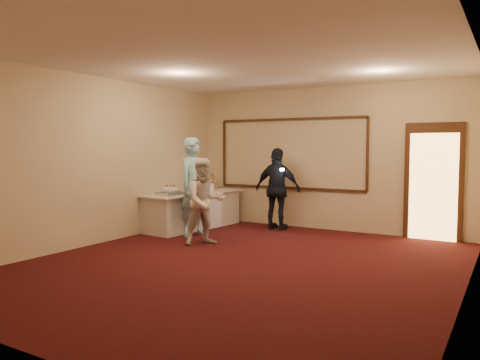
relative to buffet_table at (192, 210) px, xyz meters
name	(u,v)px	position (x,y,z in m)	size (l,w,h in m)	color
floor	(241,264)	(2.53, -2.20, -0.39)	(7.00, 7.00, 0.00)	black
room_walls	(241,128)	(2.53, -2.20, 1.64)	(6.04, 7.04, 3.02)	beige
wall_molding	(290,154)	(1.73, 1.27, 1.21)	(3.45, 0.04, 1.55)	#362210
doorway	(433,183)	(4.68, 1.25, 0.69)	(1.05, 0.07, 2.20)	#362210
buffet_table	(192,210)	(0.00, 0.00, 0.00)	(1.19, 2.52, 0.77)	silver
pavlova_tray	(170,191)	(0.04, -0.78, 0.47)	(0.43, 0.58, 0.20)	silver
cupcake_stand	(213,182)	(-0.10, 0.97, 0.53)	(0.29, 0.29, 0.42)	#CF4955
plate_stack_a	(188,188)	(-0.13, 0.06, 0.46)	(0.19, 0.19, 0.16)	white
plate_stack_b	(210,187)	(0.18, 0.42, 0.47)	(0.21, 0.21, 0.18)	white
tart	(189,193)	(0.19, -0.33, 0.41)	(0.26, 0.26, 0.05)	white
man	(194,187)	(0.61, -0.73, 0.58)	(0.70, 0.46, 1.93)	#88C0D8
woman	(205,201)	(1.24, -1.27, 0.38)	(0.75, 0.58, 1.54)	beige
guest	(278,189)	(1.69, 0.75, 0.48)	(1.01, 0.42, 1.73)	black
camera_flash	(282,170)	(1.91, 0.50, 0.90)	(0.07, 0.04, 0.05)	white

